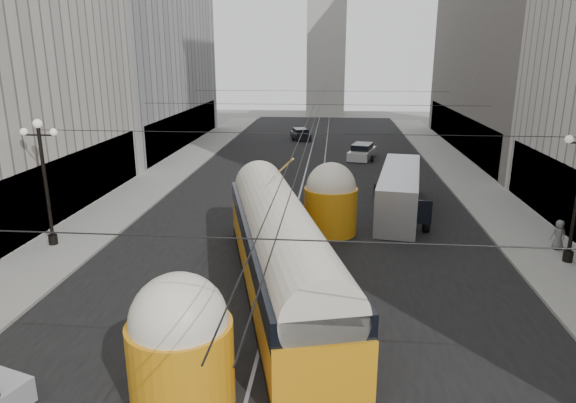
# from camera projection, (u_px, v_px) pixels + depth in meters

# --- Properties ---
(road) EXTENTS (20.00, 85.00, 0.02)m
(road) POSITION_uv_depth(u_px,v_px,m) (312.00, 184.00, 39.05)
(road) COLOR black
(road) RESTS_ON ground
(sidewalk_left) EXTENTS (4.00, 72.00, 0.15)m
(sidewalk_left) POSITION_uv_depth(u_px,v_px,m) (173.00, 170.00, 43.41)
(sidewalk_left) COLOR gray
(sidewalk_left) RESTS_ON ground
(sidewalk_right) EXTENTS (4.00, 72.00, 0.15)m
(sidewalk_right) POSITION_uv_depth(u_px,v_px,m) (463.00, 175.00, 41.34)
(sidewalk_right) COLOR gray
(sidewalk_right) RESTS_ON ground
(rail_left) EXTENTS (0.12, 85.00, 0.04)m
(rail_left) POSITION_uv_depth(u_px,v_px,m) (303.00, 183.00, 39.11)
(rail_left) COLOR gray
(rail_left) RESTS_ON ground
(rail_right) EXTENTS (0.12, 85.00, 0.04)m
(rail_right) POSITION_uv_depth(u_px,v_px,m) (322.00, 184.00, 38.98)
(rail_right) COLOR gray
(rail_right) RESTS_ON ground
(building_left_far) EXTENTS (12.60, 28.60, 28.60)m
(building_left_far) POSITION_uv_depth(u_px,v_px,m) (123.00, 4.00, 51.64)
(building_left_far) COLOR #999999
(building_left_far) RESTS_ON ground
(distant_tower) EXTENTS (6.00, 6.00, 31.36)m
(distant_tower) POSITION_uv_depth(u_px,v_px,m) (327.00, 18.00, 80.35)
(distant_tower) COLOR #B2AFA8
(distant_tower) RESTS_ON ground
(lamppost_left_mid) EXTENTS (1.86, 0.44, 6.37)m
(lamppost_left_mid) POSITION_uv_depth(u_px,v_px,m) (45.00, 176.00, 25.22)
(lamppost_left_mid) COLOR black
(lamppost_left_mid) RESTS_ON sidewalk_left
(catenary) EXTENTS (25.00, 72.00, 0.23)m
(catenary) POSITION_uv_depth(u_px,v_px,m) (315.00, 107.00, 36.44)
(catenary) COLOR black
(catenary) RESTS_ON ground
(streetcar) EXTENTS (6.81, 17.74, 4.00)m
(streetcar) POSITION_uv_depth(u_px,v_px,m) (281.00, 247.00, 20.84)
(streetcar) COLOR orange
(streetcar) RESTS_ON ground
(city_bus) EXTENTS (3.84, 10.88, 2.70)m
(city_bus) POSITION_uv_depth(u_px,v_px,m) (399.00, 190.00, 31.54)
(city_bus) COLOR #B2B4B8
(city_bus) RESTS_ON ground
(sedan_white_far) EXTENTS (2.93, 4.84, 1.43)m
(sedan_white_far) POSITION_uv_depth(u_px,v_px,m) (362.00, 152.00, 48.13)
(sedan_white_far) COLOR silver
(sedan_white_far) RESTS_ON ground
(sedan_dark_far) EXTENTS (2.69, 4.27, 1.25)m
(sedan_dark_far) POSITION_uv_depth(u_px,v_px,m) (301.00, 134.00, 59.14)
(sedan_dark_far) COLOR black
(sedan_dark_far) RESTS_ON ground
(pedestrian_sidewalk_right) EXTENTS (0.80, 0.57, 1.51)m
(pedestrian_sidewalk_right) POSITION_uv_depth(u_px,v_px,m) (559.00, 235.00, 25.34)
(pedestrian_sidewalk_right) COLOR slate
(pedestrian_sidewalk_right) RESTS_ON sidewalk_right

